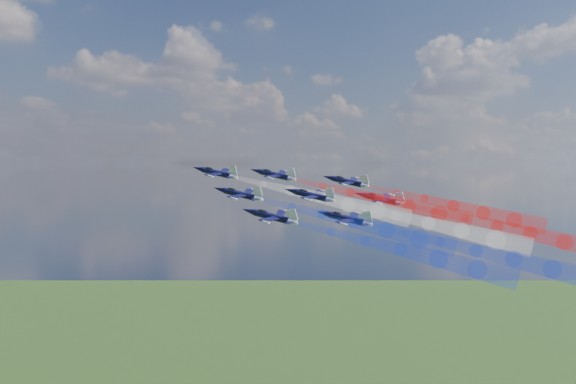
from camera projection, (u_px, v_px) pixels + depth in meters
jet_lead at (217, 173)px, 161.42m from camera, size 14.72×15.67×6.97m
trail_lead at (319, 197)px, 151.90m from camera, size 25.41×35.75×12.52m
jet_inner_left at (240, 194)px, 148.34m from camera, size 14.72×15.67×6.97m
trail_inner_left at (354, 222)px, 138.81m from camera, size 25.41×35.75×12.52m
jet_inner_right at (275, 175)px, 163.73m from camera, size 14.72×15.67×6.97m
trail_inner_right at (379, 199)px, 154.21m from camera, size 25.41×35.75×12.52m
jet_outer_left at (272, 217)px, 133.83m from camera, size 14.72×15.67×6.97m
trail_outer_left at (401, 250)px, 124.30m from camera, size 25.41×35.75×12.52m
jet_center_third at (312, 195)px, 150.37m from camera, size 14.72×15.67×6.97m
trail_center_third at (428, 223)px, 140.85m from camera, size 25.41×35.75×12.52m
jet_outer_right at (348, 182)px, 168.14m from camera, size 14.72×15.67×6.97m
trail_outer_right at (453, 205)px, 158.62m from camera, size 25.41×35.75×12.52m
jet_rear_left at (347, 219)px, 138.94m from camera, size 14.72×15.67×6.97m
trail_rear_left at (476, 251)px, 129.41m from camera, size 25.41×35.75×12.52m
jet_rear_right at (381, 199)px, 156.61m from camera, size 14.72×15.67×6.97m
trail_rear_right at (497, 226)px, 147.09m from camera, size 25.41×35.75×12.52m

